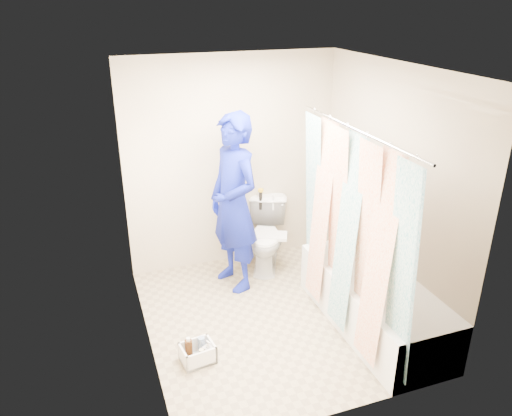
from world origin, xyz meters
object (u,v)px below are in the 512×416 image
object	(u,v)px
bathtub	(374,301)
toilet	(266,236)
cleaning_caddy	(199,353)
plumber	(234,204)

from	to	relation	value
bathtub	toilet	distance (m)	1.52
bathtub	toilet	world-z (taller)	toilet
toilet	bathtub	bearing A→B (deg)	-44.37
bathtub	toilet	bearing A→B (deg)	111.26
bathtub	cleaning_caddy	world-z (taller)	bathtub
toilet	plumber	bearing A→B (deg)	-127.57
bathtub	cleaning_caddy	xyz separation A→B (m)	(-1.69, 0.06, -0.19)
bathtub	cleaning_caddy	bearing A→B (deg)	178.05
toilet	cleaning_caddy	bearing A→B (deg)	-105.65
plumber	cleaning_caddy	world-z (taller)	plumber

